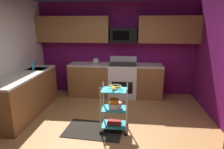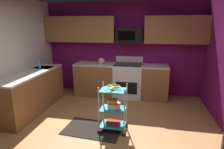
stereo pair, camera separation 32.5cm
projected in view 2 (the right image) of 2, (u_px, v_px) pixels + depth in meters
The scene contains 14 objects.
floor at pixel (104, 137), 3.54m from camera, with size 4.40×4.80×0.04m, color #A87542.
wall_back at pixel (123, 49), 5.51m from camera, with size 4.52×0.06×2.60m, color #6B1156.
counter_run at pixel (85, 85), 5.01m from camera, with size 3.49×2.65×0.92m.
oven_range at pixel (128, 80), 5.37m from camera, with size 0.76×0.65×1.10m.
upper_cabinets at pixel (120, 29), 5.20m from camera, with size 4.40×0.33×0.70m.
microwave at pixel (129, 35), 5.16m from camera, with size 0.70×0.39×0.40m.
rolling_cart at pixel (113, 109), 3.61m from camera, with size 0.54×0.36×0.91m.
fruit_bowl at pixel (113, 87), 3.50m from camera, with size 0.27×0.27×0.07m.
mixing_bowl_large at pixel (114, 105), 3.59m from camera, with size 0.25×0.25×0.11m.
mixing_bowl_small at pixel (113, 101), 3.54m from camera, with size 0.18×0.18×0.08m.
book_stack at pixel (113, 123), 3.68m from camera, with size 0.27×0.20×0.06m.
kettle at pixel (102, 61), 5.38m from camera, with size 0.21×0.18×0.26m.
dish_soap_bottle at pixel (39, 64), 4.78m from camera, with size 0.06×0.06×0.20m, color #2D8CBF.
floor_rug at pixel (93, 129), 3.76m from camera, with size 1.10×0.70×0.01m, color black.
Camera 2 is at (0.74, -3.05, 1.99)m, focal length 30.86 mm.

